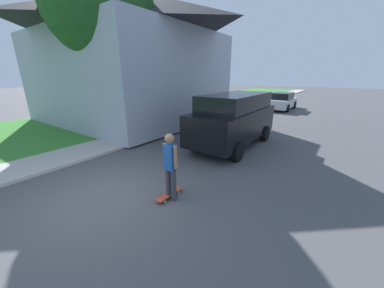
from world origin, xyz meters
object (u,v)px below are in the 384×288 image
lawn_tree_near (99,4)px  skateboard (169,194)px  car_down_street (281,101)px  skateboarder (170,164)px  suv_parked (234,118)px

lawn_tree_near → skateboard: size_ratio=9.80×
car_down_street → skateboard: car_down_street is taller
skateboard → skateboarder: bearing=-18.8°
car_down_street → skateboard: bearing=-84.6°
car_down_street → skateboard: (1.58, -16.57, -0.63)m
lawn_tree_near → suv_parked: lawn_tree_near is taller
skateboarder → skateboard: bearing=161.2°
lawn_tree_near → skateboard: lawn_tree_near is taller
car_down_street → skateboard: 16.66m
skateboard → car_down_street: bearing=95.4°
suv_parked → skateboard: size_ratio=5.78×
suv_parked → car_down_street: (-1.04, 11.86, -0.48)m
skateboarder → suv_parked: bearing=97.7°
skateboard → lawn_tree_near: bearing=155.7°
lawn_tree_near → car_down_street: lawn_tree_near is taller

